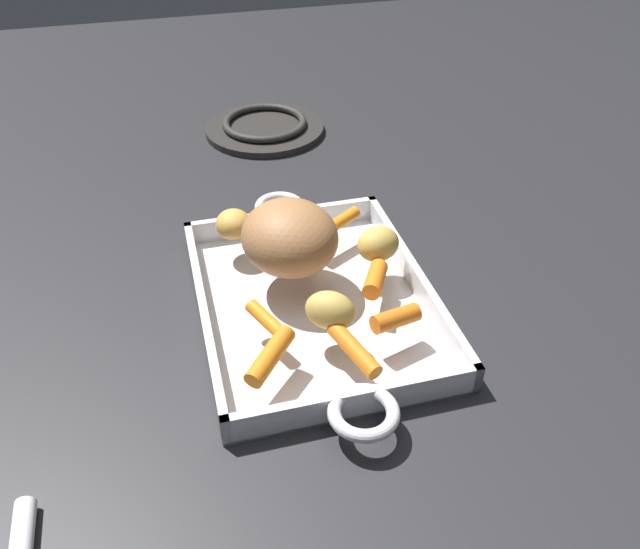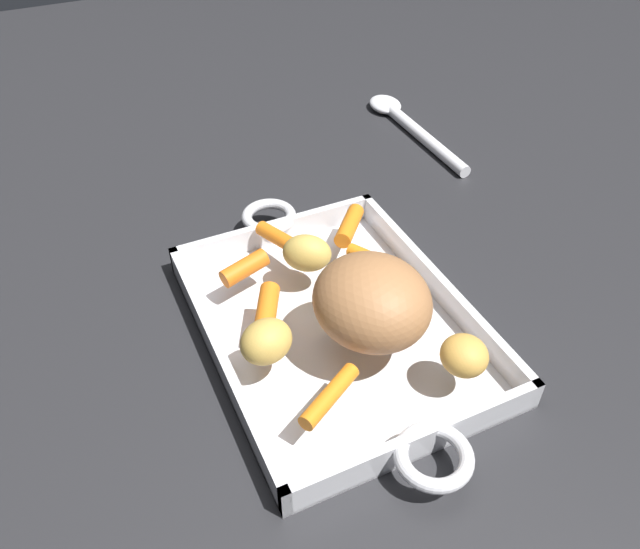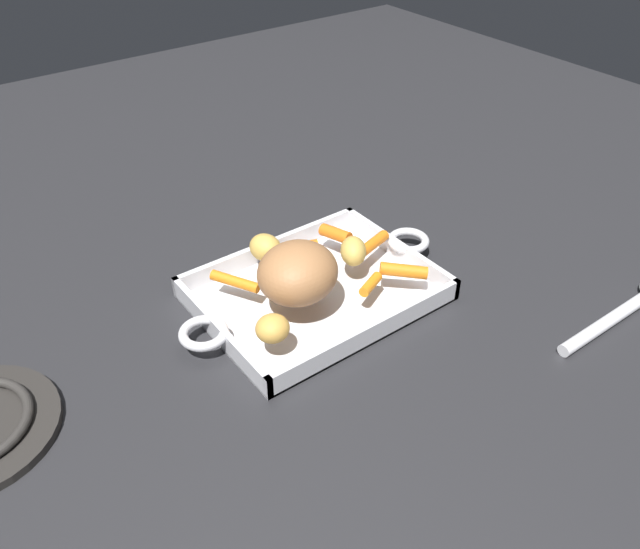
{
  "view_description": "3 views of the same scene",
  "coord_description": "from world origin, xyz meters",
  "px_view_note": "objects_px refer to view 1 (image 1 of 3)",
  "views": [
    {
      "loc": [
        -0.53,
        0.13,
        0.47
      ],
      "look_at": [
        -0.02,
        -0.0,
        0.06
      ],
      "focal_mm": 36.39,
      "sensor_mm": 36.0,
      "label": 1
    },
    {
      "loc": [
        0.39,
        -0.2,
        0.47
      ],
      "look_at": [
        -0.02,
        -0.01,
        0.06
      ],
      "focal_mm": 35.09,
      "sensor_mm": 36.0,
      "label": 2
    },
    {
      "loc": [
        0.42,
        0.58,
        0.58
      ],
      "look_at": [
        0.01,
        0.03,
        0.06
      ],
      "focal_mm": 36.09,
      "sensor_mm": 36.0,
      "label": 3
    }
  ],
  "objects_px": {
    "roasting_dish": "(314,301)",
    "baby_carrot_northwest": "(396,318)",
    "potato_whole": "(233,224)",
    "baby_carrot_northeast": "(336,224)",
    "potato_halved": "(330,311)",
    "potato_near_roast": "(378,244)",
    "baby_carrot_long": "(354,349)",
    "baby_carrot_southeast": "(265,318)",
    "stove_burner_rear": "(265,127)",
    "baby_carrot_short": "(270,356)",
    "baby_carrot_southwest": "(375,279)",
    "pork_roast": "(290,237)"
  },
  "relations": [
    {
      "from": "baby_carrot_southeast",
      "to": "potato_near_roast",
      "type": "xyz_separation_m",
      "value": [
        0.08,
        -0.15,
        0.01
      ]
    },
    {
      "from": "baby_carrot_southwest",
      "to": "baby_carrot_northwest",
      "type": "height_order",
      "value": "same"
    },
    {
      "from": "baby_carrot_southwest",
      "to": "potato_near_roast",
      "type": "height_order",
      "value": "potato_near_roast"
    },
    {
      "from": "pork_roast",
      "to": "stove_burner_rear",
      "type": "distance_m",
      "value": 0.42
    },
    {
      "from": "baby_carrot_southeast",
      "to": "potato_whole",
      "type": "xyz_separation_m",
      "value": [
        0.16,
        0.01,
        0.01
      ]
    },
    {
      "from": "baby_carrot_short",
      "to": "stove_burner_rear",
      "type": "height_order",
      "value": "baby_carrot_short"
    },
    {
      "from": "stove_burner_rear",
      "to": "baby_carrot_southwest",
      "type": "bearing_deg",
      "value": -176.43
    },
    {
      "from": "potato_whole",
      "to": "baby_carrot_southeast",
      "type": "bearing_deg",
      "value": -178.04
    },
    {
      "from": "baby_carrot_southeast",
      "to": "roasting_dish",
      "type": "bearing_deg",
      "value": -52.4
    },
    {
      "from": "potato_halved",
      "to": "potato_near_roast",
      "type": "relative_size",
      "value": 1.03
    },
    {
      "from": "baby_carrot_short",
      "to": "pork_roast",
      "type": "bearing_deg",
      "value": -19.85
    },
    {
      "from": "baby_carrot_northwest",
      "to": "potato_whole",
      "type": "distance_m",
      "value": 0.24
    },
    {
      "from": "pork_roast",
      "to": "potato_whole",
      "type": "relative_size",
      "value": 2.6
    },
    {
      "from": "potato_halved",
      "to": "baby_carrot_northeast",
      "type": "bearing_deg",
      "value": -18.14
    },
    {
      "from": "baby_carrot_southeast",
      "to": "stove_burner_rear",
      "type": "xyz_separation_m",
      "value": [
        0.51,
        -0.1,
        -0.03
      ]
    },
    {
      "from": "baby_carrot_southwest",
      "to": "potato_near_roast",
      "type": "relative_size",
      "value": 1.07
    },
    {
      "from": "baby_carrot_long",
      "to": "baby_carrot_southeast",
      "type": "relative_size",
      "value": 1.41
    },
    {
      "from": "baby_carrot_northwest",
      "to": "potato_halved",
      "type": "relative_size",
      "value": 1.0
    },
    {
      "from": "baby_carrot_southwest",
      "to": "potato_halved",
      "type": "xyz_separation_m",
      "value": [
        -0.05,
        0.06,
        0.01
      ]
    },
    {
      "from": "baby_carrot_southwest",
      "to": "potato_whole",
      "type": "relative_size",
      "value": 1.22
    },
    {
      "from": "baby_carrot_northwest",
      "to": "potato_whole",
      "type": "bearing_deg",
      "value": 33.28
    },
    {
      "from": "baby_carrot_long",
      "to": "baby_carrot_northwest",
      "type": "bearing_deg",
      "value": -60.27
    },
    {
      "from": "roasting_dish",
      "to": "stove_burner_rear",
      "type": "bearing_deg",
      "value": -4.27
    },
    {
      "from": "potato_near_roast",
      "to": "potato_whole",
      "type": "bearing_deg",
      "value": 60.16
    },
    {
      "from": "pork_roast",
      "to": "baby_carrot_short",
      "type": "distance_m",
      "value": 0.16
    },
    {
      "from": "potato_halved",
      "to": "stove_burner_rear",
      "type": "relative_size",
      "value": 0.26
    },
    {
      "from": "baby_carrot_short",
      "to": "baby_carrot_northeast",
      "type": "xyz_separation_m",
      "value": [
        0.2,
        -0.12,
        -0.0
      ]
    },
    {
      "from": "baby_carrot_short",
      "to": "potato_halved",
      "type": "xyz_separation_m",
      "value": [
        0.04,
        -0.07,
        0.01
      ]
    },
    {
      "from": "potato_whole",
      "to": "baby_carrot_southwest",
      "type": "bearing_deg",
      "value": -135.66
    },
    {
      "from": "potato_whole",
      "to": "baby_carrot_northeast",
      "type": "bearing_deg",
      "value": -98.13
    },
    {
      "from": "baby_carrot_short",
      "to": "baby_carrot_northeast",
      "type": "distance_m",
      "value": 0.24
    },
    {
      "from": "potato_whole",
      "to": "potato_halved",
      "type": "distance_m",
      "value": 0.2
    },
    {
      "from": "potato_halved",
      "to": "stove_burner_rear",
      "type": "xyz_separation_m",
      "value": [
        0.53,
        -0.03,
        -0.04
      ]
    },
    {
      "from": "baby_carrot_southwest",
      "to": "stove_burner_rear",
      "type": "xyz_separation_m",
      "value": [
        0.48,
        0.03,
        -0.03
      ]
    },
    {
      "from": "roasting_dish",
      "to": "baby_carrot_southwest",
      "type": "xyz_separation_m",
      "value": [
        -0.02,
        -0.06,
        0.03
      ]
    },
    {
      "from": "baby_carrot_southeast",
      "to": "baby_carrot_northeast",
      "type": "relative_size",
      "value": 0.67
    },
    {
      "from": "baby_carrot_long",
      "to": "baby_carrot_southeast",
      "type": "distance_m",
      "value": 0.1
    },
    {
      "from": "potato_whole",
      "to": "potato_near_roast",
      "type": "xyz_separation_m",
      "value": [
        -0.09,
        -0.15,
        0.0
      ]
    },
    {
      "from": "pork_roast",
      "to": "baby_carrot_northeast",
      "type": "height_order",
      "value": "pork_roast"
    },
    {
      "from": "potato_halved",
      "to": "potato_whole",
      "type": "bearing_deg",
      "value": 20.26
    },
    {
      "from": "baby_carrot_long",
      "to": "baby_carrot_southwest",
      "type": "bearing_deg",
      "value": -29.28
    },
    {
      "from": "potato_near_roast",
      "to": "roasting_dish",
      "type": "bearing_deg",
      "value": 109.37
    },
    {
      "from": "roasting_dish",
      "to": "baby_carrot_northwest",
      "type": "height_order",
      "value": "baby_carrot_northwest"
    },
    {
      "from": "baby_carrot_long",
      "to": "potato_near_roast",
      "type": "relative_size",
      "value": 1.37
    },
    {
      "from": "baby_carrot_northeast",
      "to": "stove_burner_rear",
      "type": "relative_size",
      "value": 0.37
    },
    {
      "from": "potato_near_roast",
      "to": "stove_burner_rear",
      "type": "relative_size",
      "value": 0.25
    },
    {
      "from": "baby_carrot_southeast",
      "to": "baby_carrot_short",
      "type": "xyz_separation_m",
      "value": [
        -0.06,
        0.01,
        0.0
      ]
    },
    {
      "from": "roasting_dish",
      "to": "baby_carrot_short",
      "type": "xyz_separation_m",
      "value": [
        -0.1,
        0.07,
        0.03
      ]
    },
    {
      "from": "baby_carrot_southwest",
      "to": "baby_carrot_southeast",
      "type": "relative_size",
      "value": 1.09
    },
    {
      "from": "baby_carrot_southwest",
      "to": "potato_near_roast",
      "type": "distance_m",
      "value": 0.05
    }
  ]
}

